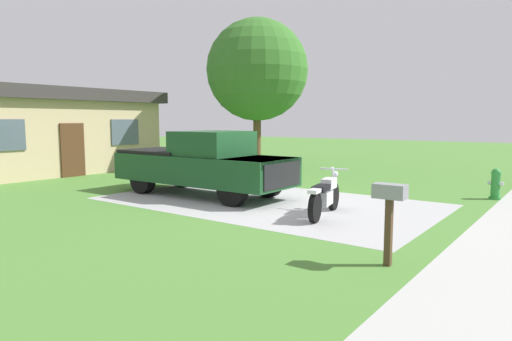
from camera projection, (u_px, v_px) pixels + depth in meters
The scene contains 8 objects.
ground_plane at pixel (267, 202), 12.26m from camera, with size 80.00×80.00×0.00m, color #4D8334.
driveway_pad at pixel (267, 202), 12.26m from camera, with size 5.27×8.90×0.01m, color #ACACAC.
motorcycle at pixel (325, 196), 10.41m from camera, with size 2.19×0.81×1.09m.
pickup_truck at pixel (201, 163), 13.25m from camera, with size 2.05×5.65×1.90m.
fire_hydrant at pixel (496, 184), 12.60m from camera, with size 0.32×0.40×0.87m.
mailbox at pixel (390, 203), 6.76m from camera, with size 0.26×0.48×1.26m.
shade_tree at pixel (257, 70), 20.40m from camera, with size 4.61×4.61×6.79m.
neighbor_house at pixel (38, 130), 19.03m from camera, with size 9.60×5.60×3.50m.
Camera 1 is at (-9.90, -6.94, 2.21)m, focal length 31.50 mm.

